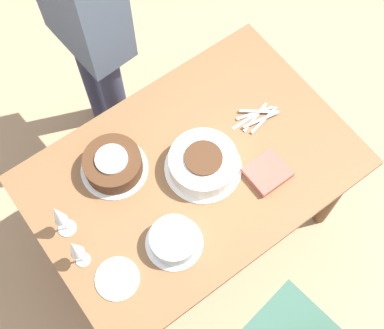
{
  "coord_description": "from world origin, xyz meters",
  "views": [
    {
      "loc": [
        0.52,
        0.71,
        2.75
      ],
      "look_at": [
        0.0,
        0.0,
        0.8
      ],
      "focal_mm": 50.0,
      "sensor_mm": 36.0,
      "label": 1
    }
  ],
  "objects_px": {
    "cake_center_white": "(203,163)",
    "cake_back_decorated": "(174,240)",
    "person_cutting": "(82,10)",
    "wine_glass_near": "(75,249)",
    "wine_glass_far": "(58,215)",
    "cake_front_chocolate": "(113,164)"
  },
  "relations": [
    {
      "from": "cake_center_white",
      "to": "cake_back_decorated",
      "type": "height_order",
      "value": "cake_center_white"
    },
    {
      "from": "cake_back_decorated",
      "to": "person_cutting",
      "type": "relative_size",
      "value": 0.13
    },
    {
      "from": "wine_glass_near",
      "to": "wine_glass_far",
      "type": "distance_m",
      "value": 0.14
    },
    {
      "from": "cake_center_white",
      "to": "cake_back_decorated",
      "type": "xyz_separation_m",
      "value": [
        0.28,
        0.19,
        -0.01
      ]
    },
    {
      "from": "cake_back_decorated",
      "to": "wine_glass_far",
      "type": "distance_m",
      "value": 0.44
    },
    {
      "from": "cake_center_white",
      "to": "cake_front_chocolate",
      "type": "bearing_deg",
      "value": -35.67
    },
    {
      "from": "cake_back_decorated",
      "to": "person_cutting",
      "type": "bearing_deg",
      "value": -103.78
    },
    {
      "from": "cake_front_chocolate",
      "to": "wine_glass_near",
      "type": "height_order",
      "value": "wine_glass_near"
    },
    {
      "from": "cake_front_chocolate",
      "to": "person_cutting",
      "type": "relative_size",
      "value": 0.17
    },
    {
      "from": "cake_center_white",
      "to": "wine_glass_far",
      "type": "relative_size",
      "value": 1.36
    },
    {
      "from": "cake_back_decorated",
      "to": "person_cutting",
      "type": "height_order",
      "value": "person_cutting"
    },
    {
      "from": "wine_glass_far",
      "to": "wine_glass_near",
      "type": "bearing_deg",
      "value": 83.65
    },
    {
      "from": "wine_glass_far",
      "to": "person_cutting",
      "type": "bearing_deg",
      "value": -128.69
    },
    {
      "from": "cake_front_chocolate",
      "to": "cake_back_decorated",
      "type": "relative_size",
      "value": 1.24
    },
    {
      "from": "cake_back_decorated",
      "to": "wine_glass_far",
      "type": "xyz_separation_m",
      "value": [
        0.3,
        -0.3,
        0.12
      ]
    },
    {
      "from": "cake_center_white",
      "to": "cake_back_decorated",
      "type": "distance_m",
      "value": 0.34
    },
    {
      "from": "cake_back_decorated",
      "to": "person_cutting",
      "type": "distance_m",
      "value": 1.02
    },
    {
      "from": "wine_glass_far",
      "to": "cake_back_decorated",
      "type": "bearing_deg",
      "value": 135.44
    },
    {
      "from": "cake_front_chocolate",
      "to": "person_cutting",
      "type": "bearing_deg",
      "value": -113.87
    },
    {
      "from": "person_cutting",
      "to": "wine_glass_near",
      "type": "bearing_deg",
      "value": -38.1
    },
    {
      "from": "cake_back_decorated",
      "to": "wine_glass_far",
      "type": "height_order",
      "value": "wine_glass_far"
    },
    {
      "from": "wine_glass_far",
      "to": "cake_front_chocolate",
      "type": "bearing_deg",
      "value": -160.1
    }
  ]
}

